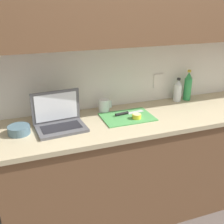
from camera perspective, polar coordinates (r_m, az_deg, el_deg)
ground_plane at (r=2.70m, az=7.57°, el=-18.13°), size 12.00×12.00×0.00m
wall_back at (r=2.28m, az=6.81°, el=17.50°), size 5.20×0.38×2.60m
counter_unit at (r=2.45m, az=8.57°, el=-9.82°), size 2.47×0.61×0.88m
laptop at (r=2.01m, az=-10.69°, el=-1.49°), size 0.36×0.26×0.25m
cutting_board at (r=2.17m, az=3.11°, el=-1.00°), size 0.39×0.28×0.01m
knife at (r=2.20m, az=2.62°, el=-0.27°), size 0.25×0.06×0.02m
lemon_half_cut at (r=2.13m, az=5.03°, el=-0.85°), size 0.07×0.07×0.04m
bottle_green_soda at (r=2.60m, az=15.15°, el=5.07°), size 0.07×0.07×0.27m
bottle_oil_tall at (r=2.56m, az=13.20°, el=4.24°), size 0.07×0.07×0.21m
measuring_cup at (r=2.26m, az=-1.61°, el=1.33°), size 0.11×0.09×0.10m
bowl_white at (r=2.00m, az=-18.38°, el=-3.47°), size 0.15×0.15×0.06m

